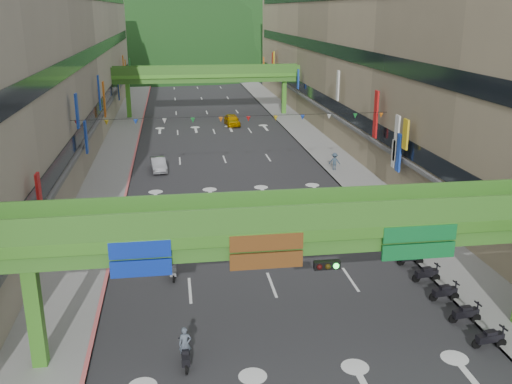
{
  "coord_description": "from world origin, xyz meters",
  "views": [
    {
      "loc": [
        -5.0,
        -15.95,
        14.5
      ],
      "look_at": [
        0.0,
        18.0,
        3.5
      ],
      "focal_mm": 40.0,
      "sensor_mm": 36.0,
      "label": 1
    }
  ],
  "objects_px": {
    "scooter_rider_near": "(185,349)",
    "pedestrian_red": "(370,197)",
    "overpass_near": "(322,243)",
    "car_silver": "(158,165)",
    "scooter_rider_mid": "(307,232)",
    "car_yellow": "(232,120)"
  },
  "relations": [
    {
      "from": "overpass_near",
      "to": "car_silver",
      "type": "height_order",
      "value": "overpass_near"
    },
    {
      "from": "scooter_rider_mid",
      "to": "car_silver",
      "type": "bearing_deg",
      "value": 116.18
    },
    {
      "from": "scooter_rider_mid",
      "to": "car_silver",
      "type": "height_order",
      "value": "scooter_rider_mid"
    },
    {
      "from": "overpass_near",
      "to": "car_silver",
      "type": "relative_size",
      "value": 7.44
    },
    {
      "from": "scooter_rider_near",
      "to": "car_yellow",
      "type": "relative_size",
      "value": 0.42
    },
    {
      "from": "scooter_rider_mid",
      "to": "pedestrian_red",
      "type": "height_order",
      "value": "scooter_rider_mid"
    },
    {
      "from": "pedestrian_red",
      "to": "car_yellow",
      "type": "bearing_deg",
      "value": 105.62
    },
    {
      "from": "scooter_rider_near",
      "to": "scooter_rider_mid",
      "type": "xyz_separation_m",
      "value": [
        8.01,
        11.81,
        0.2
      ]
    },
    {
      "from": "overpass_near",
      "to": "scooter_rider_near",
      "type": "height_order",
      "value": "overpass_near"
    },
    {
      "from": "car_yellow",
      "to": "overpass_near",
      "type": "bearing_deg",
      "value": -95.25
    },
    {
      "from": "scooter_rider_near",
      "to": "pedestrian_red",
      "type": "xyz_separation_m",
      "value": [
        14.71,
        18.84,
        -0.08
      ]
    },
    {
      "from": "car_yellow",
      "to": "scooter_rider_mid",
      "type": "bearing_deg",
      "value": -92.74
    },
    {
      "from": "scooter_rider_near",
      "to": "pedestrian_red",
      "type": "height_order",
      "value": "scooter_rider_near"
    },
    {
      "from": "overpass_near",
      "to": "scooter_rider_near",
      "type": "xyz_separation_m",
      "value": [
        -5.85,
        -0.24,
        -4.37
      ]
    },
    {
      "from": "overpass_near",
      "to": "car_silver",
      "type": "bearing_deg",
      "value": 103.49
    },
    {
      "from": "pedestrian_red",
      "to": "scooter_rider_near",
      "type": "bearing_deg",
      "value": -124.38
    },
    {
      "from": "overpass_near",
      "to": "scooter_rider_mid",
      "type": "distance_m",
      "value": 12.48
    },
    {
      "from": "overpass_near",
      "to": "pedestrian_red",
      "type": "height_order",
      "value": "overpass_near"
    },
    {
      "from": "pedestrian_red",
      "to": "car_silver",
      "type": "bearing_deg",
      "value": 146.02
    },
    {
      "from": "car_silver",
      "to": "car_yellow",
      "type": "distance_m",
      "value": 22.93
    },
    {
      "from": "overpass_near",
      "to": "car_yellow",
      "type": "distance_m",
      "value": 52.4
    },
    {
      "from": "scooter_rider_near",
      "to": "car_yellow",
      "type": "xyz_separation_m",
      "value": [
        7.56,
        52.42,
        -0.1
      ]
    }
  ]
}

